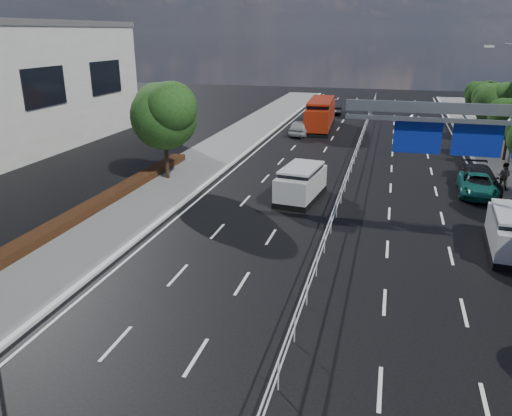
% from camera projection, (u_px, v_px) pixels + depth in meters
% --- Properties ---
extents(ground, '(160.00, 160.00, 0.00)m').
position_uv_depth(ground, '(284.00, 372.00, 14.89)').
color(ground, black).
rests_on(ground, ground).
extents(kerb_near, '(0.25, 140.00, 0.15)m').
position_uv_depth(kerb_near, '(27.00, 326.00, 17.08)').
color(kerb_near, silver).
rests_on(kerb_near, ground).
extents(median_fence, '(0.05, 85.00, 1.02)m').
position_uv_depth(median_fence, '(351.00, 168.00, 35.18)').
color(median_fence, silver).
rests_on(median_fence, ground).
extents(hedge_near, '(1.00, 36.00, 0.44)m').
position_uv_depth(hedge_near, '(20.00, 248.00, 22.59)').
color(hedge_near, black).
rests_on(hedge_near, sidewalk_near).
extents(overhead_gantry, '(10.24, 0.38, 7.45)m').
position_uv_depth(overhead_gantry, '(498.00, 134.00, 20.50)').
color(overhead_gantry, gray).
rests_on(overhead_gantry, ground).
extents(near_tree_back, '(4.84, 4.51, 6.69)m').
position_uv_depth(near_tree_back, '(164.00, 112.00, 32.63)').
color(near_tree_back, black).
rests_on(near_tree_back, ground).
extents(far_tree_f, '(3.52, 3.28, 5.02)m').
position_uv_depth(far_tree_f, '(511.00, 117.00, 37.77)').
color(far_tree_f, black).
rests_on(far_tree_f, ground).
extents(far_tree_g, '(3.96, 3.69, 5.45)m').
position_uv_depth(far_tree_g, '(495.00, 101.00, 44.50)').
color(far_tree_g, black).
rests_on(far_tree_g, ground).
extents(far_tree_h, '(3.41, 3.18, 4.91)m').
position_uv_depth(far_tree_h, '(481.00, 95.00, 51.43)').
color(far_tree_h, black).
rests_on(far_tree_h, ground).
extents(white_minivan, '(2.58, 4.90, 2.04)m').
position_uv_depth(white_minivan, '(301.00, 183.00, 29.93)').
color(white_minivan, black).
rests_on(white_minivan, ground).
extents(red_bus, '(2.94, 10.20, 3.01)m').
position_uv_depth(red_bus, '(321.00, 113.00, 51.62)').
color(red_bus, black).
rests_on(red_bus, ground).
extents(near_car_silver, '(1.78, 4.36, 1.48)m').
position_uv_depth(near_car_silver, '(300.00, 127.00, 48.71)').
color(near_car_silver, '#A1A4A8').
rests_on(near_car_silver, ground).
extents(near_car_dark, '(2.16, 5.01, 1.60)m').
position_uv_depth(near_car_dark, '(335.00, 107.00, 61.54)').
color(near_car_dark, black).
rests_on(near_car_dark, ground).
extents(parked_car_teal, '(2.39, 4.79, 1.30)m').
position_uv_depth(parked_car_teal, '(477.00, 184.00, 30.88)').
color(parked_car_teal, '#156257').
rests_on(parked_car_teal, ground).
extents(parked_car_dark, '(2.32, 5.20, 1.48)m').
position_uv_depth(parked_car_dark, '(479.00, 179.00, 31.65)').
color(parked_car_dark, black).
rests_on(parked_car_dark, ground).
extents(pedestrian_b, '(1.05, 0.97, 1.74)m').
position_uv_depth(pedestrian_b, '(504.00, 176.00, 31.36)').
color(pedestrian_b, gray).
rests_on(pedestrian_b, sidewalk_far).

